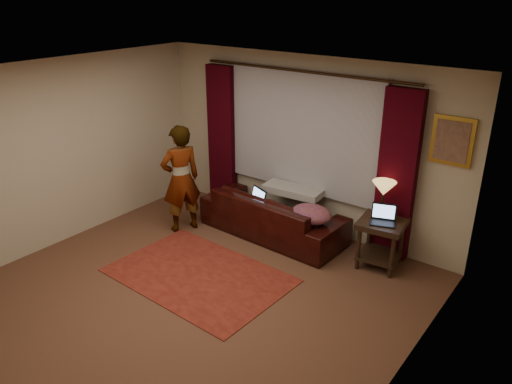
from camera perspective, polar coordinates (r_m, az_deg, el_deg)
floor at (r=6.21m, az=-7.61°, el=-11.83°), size 5.00×5.00×0.01m
ceiling at (r=5.20m, az=-9.12°, el=12.53°), size 5.00×5.00×0.02m
wall_back at (r=7.42m, az=5.49°, el=5.42°), size 5.00×0.02×2.60m
wall_left at (r=7.47m, az=-22.03°, el=3.95°), size 0.02×5.00×2.60m
wall_right at (r=4.34m, az=16.04°, el=-8.69°), size 0.02×5.00×2.60m
sheer_curtain at (r=7.31m, az=5.29°, el=6.81°), size 2.50×0.05×1.80m
drape_left at (r=8.22m, az=-3.89°, el=6.34°), size 0.50×0.14×2.30m
drape_right at (r=6.74m, az=15.80°, el=1.74°), size 0.50×0.14×2.30m
curtain_rod at (r=7.08m, az=5.33°, el=13.58°), size 0.04×0.04×3.40m
picture_frame at (r=6.46m, az=21.52°, el=5.46°), size 0.50×0.04×0.60m
sofa at (r=7.37m, az=1.95°, el=-1.73°), size 2.25×1.04×0.89m
throw_blanket at (r=7.33m, az=4.30°, el=1.94°), size 0.92×0.44×0.10m
clothing_pile at (r=6.88m, az=6.34°, el=-2.58°), size 0.67×0.56×0.25m
laptop_sofa at (r=7.34m, az=-0.54°, el=-0.73°), size 0.46×0.48×0.25m
area_rug at (r=6.59m, az=-6.54°, el=-9.42°), size 2.31×1.58×0.01m
end_table at (r=6.81m, az=14.01°, el=-5.73°), size 0.64×0.64×0.66m
tiffany_lamp at (r=6.68m, az=14.28°, el=-0.81°), size 0.33×0.33×0.49m
laptop_table at (r=6.54m, az=14.37°, el=-2.61°), size 0.41×0.43×0.23m
person at (r=7.47m, az=-8.58°, el=1.47°), size 0.63×0.63×1.64m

